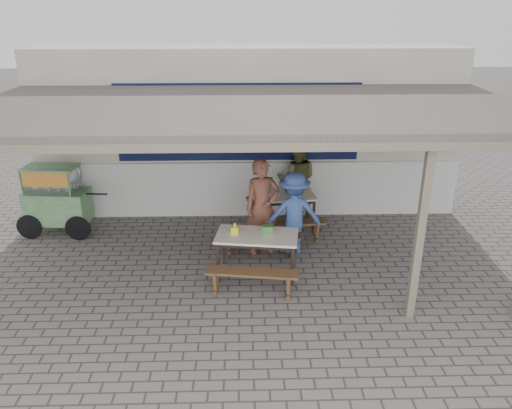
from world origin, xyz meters
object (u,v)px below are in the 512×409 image
object	(u,v)px
tissue_box	(235,230)
donation_box	(268,229)
table_left	(284,198)
condiment_bowl	(274,194)
bench_right_street	(252,278)
condiment_jar	(293,188)
table_right	(257,239)
bench_left_street	(290,228)
patron_right_table	(294,213)
bench_right_wall	(261,239)
bench_left_wall	(277,201)
patron_street_side	(262,207)
patron_wall_side	(297,180)
vendor_cart	(56,197)

from	to	relation	value
tissue_box	donation_box	distance (m)	0.55
table_left	condiment_bowl	world-z (taller)	condiment_bowl
bench_right_street	condiment_jar	world-z (taller)	condiment_jar
table_right	donation_box	distance (m)	0.24
table_right	donation_box	world-z (taller)	donation_box
bench_left_street	donation_box	world-z (taller)	donation_box
table_right	patron_right_table	size ratio (longest dim) A/B	0.93
bench_right_wall	bench_left_wall	bearing A→B (deg)	85.11
patron_right_table	patron_street_side	bearing A→B (deg)	-5.33
patron_street_side	patron_wall_side	xyz separation A→B (m)	(0.78, 1.51, -0.02)
tissue_box	vendor_cart	bearing A→B (deg)	154.02
bench_left_street	condiment_jar	bearing A→B (deg)	75.82
bench_right_wall	vendor_cart	xyz separation A→B (m)	(-4.02, 1.11, 0.42)
table_right	tissue_box	world-z (taller)	tissue_box
vendor_cart	table_left	bearing A→B (deg)	5.52
patron_wall_side	bench_left_street	bearing A→B (deg)	85.12
table_right	donation_box	bearing A→B (deg)	29.31
bench_left_wall	bench_right_wall	xyz separation A→B (m)	(-0.42, -1.86, 0.00)
table_left	bench_right_street	xyz separation A→B (m)	(-0.69, -2.55, -0.33)
patron_street_side	condiment_bowl	bearing A→B (deg)	57.31
table_left	bench_left_wall	bearing A→B (deg)	90.00
bench_left_street	tissue_box	bearing A→B (deg)	-138.87
condiment_jar	condiment_bowl	world-z (taller)	condiment_jar
table_left	bench_right_wall	distance (m)	1.31
table_left	tissue_box	size ratio (longest dim) A/B	10.61
vendor_cart	condiment_bowl	size ratio (longest dim) A/B	9.15
patron_wall_side	table_right	bearing A→B (deg)	75.70
bench_right_street	condiment_jar	xyz separation A→B (m)	(0.89, 2.79, 0.46)
patron_right_table	tissue_box	world-z (taller)	patron_right_table
table_left	table_right	distance (m)	1.95
bench_right_street	patron_right_table	world-z (taller)	patron_right_table
vendor_cart	condiment_jar	bearing A→B (deg)	8.35
condiment_jar	condiment_bowl	bearing A→B (deg)	-147.52
bench_left_street	patron_wall_side	size ratio (longest dim) A/B	0.78
bench_left_street	condiment_bowl	distance (m)	0.84
patron_right_table	table_left	bearing A→B (deg)	-87.06
table_left	condiment_jar	size ratio (longest dim) A/B	14.23
bench_right_street	patron_street_side	bearing A→B (deg)	90.01
table_left	bench_left_street	distance (m)	0.77
patron_right_table	donation_box	xyz separation A→B (m)	(-0.52, -0.78, 0.04)
vendor_cart	table_right	bearing A→B (deg)	-19.88
vendor_cart	patron_street_side	bearing A→B (deg)	-8.13
table_right	condiment_jar	xyz separation A→B (m)	(0.80, 2.10, 0.12)
table_left	patron_street_side	world-z (taller)	patron_street_side
bench_right_wall	patron_right_table	size ratio (longest dim) A/B	0.95
bench_left_street	condiment_jar	xyz separation A→B (m)	(0.13, 0.92, 0.46)
patron_wall_side	patron_right_table	world-z (taller)	patron_wall_side
bench_right_wall	condiment_bowl	xyz separation A→B (m)	(0.29, 1.15, 0.44)
patron_street_side	donation_box	bearing A→B (deg)	-103.14
table_right	tissue_box	bearing A→B (deg)	177.46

